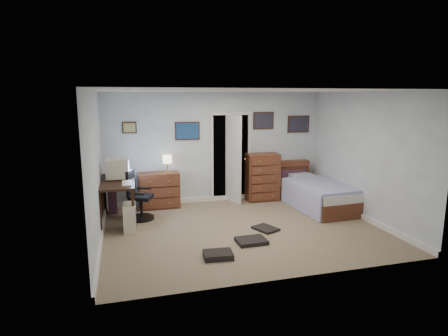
{
  "coord_description": "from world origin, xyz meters",
  "views": [
    {
      "loc": [
        -2.06,
        -6.25,
        2.4
      ],
      "look_at": [
        -0.27,
        0.3,
        1.1
      ],
      "focal_mm": 30.0,
      "sensor_mm": 36.0,
      "label": 1
    }
  ],
  "objects_px": {
    "computer_desk": "(112,190)",
    "tall_dresser": "(262,177)",
    "low_dresser": "(159,190)",
    "bed": "(317,195)",
    "office_chair": "(138,201)"
  },
  "relations": [
    {
      "from": "bed",
      "to": "low_dresser",
      "type": "bearing_deg",
      "value": 160.57
    },
    {
      "from": "low_dresser",
      "to": "office_chair",
      "type": "bearing_deg",
      "value": -123.61
    },
    {
      "from": "computer_desk",
      "to": "tall_dresser",
      "type": "relative_size",
      "value": 1.31
    },
    {
      "from": "low_dresser",
      "to": "tall_dresser",
      "type": "relative_size",
      "value": 0.79
    },
    {
      "from": "office_chair",
      "to": "low_dresser",
      "type": "bearing_deg",
      "value": 77.78
    },
    {
      "from": "tall_dresser",
      "to": "bed",
      "type": "bearing_deg",
      "value": -41.87
    },
    {
      "from": "computer_desk",
      "to": "tall_dresser",
      "type": "xyz_separation_m",
      "value": [
        3.36,
        0.74,
        -0.08
      ]
    },
    {
      "from": "office_chair",
      "to": "bed",
      "type": "distance_m",
      "value": 3.8
    },
    {
      "from": "bed",
      "to": "tall_dresser",
      "type": "bearing_deg",
      "value": 131.43
    },
    {
      "from": "office_chair",
      "to": "bed",
      "type": "xyz_separation_m",
      "value": [
        3.8,
        -0.24,
        -0.09
      ]
    },
    {
      "from": "computer_desk",
      "to": "low_dresser",
      "type": "height_order",
      "value": "computer_desk"
    },
    {
      "from": "low_dresser",
      "to": "bed",
      "type": "bearing_deg",
      "value": -16.28
    },
    {
      "from": "computer_desk",
      "to": "bed",
      "type": "bearing_deg",
      "value": -1.01
    },
    {
      "from": "computer_desk",
      "to": "tall_dresser",
      "type": "distance_m",
      "value": 3.44
    },
    {
      "from": "office_chair",
      "to": "tall_dresser",
      "type": "relative_size",
      "value": 0.9
    }
  ]
}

